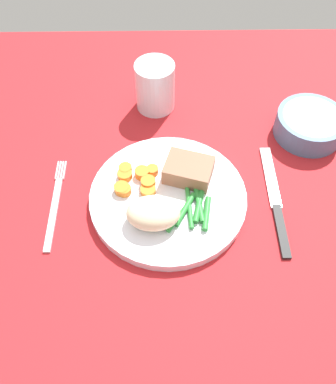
# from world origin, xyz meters

# --- Properties ---
(dining_table) EXTENTS (1.20, 0.90, 0.02)m
(dining_table) POSITION_xyz_m (0.00, 0.00, 0.01)
(dining_table) COLOR red
(dining_table) RESTS_ON ground
(dinner_plate) EXTENTS (0.24, 0.24, 0.02)m
(dinner_plate) POSITION_xyz_m (0.03, -0.00, 0.03)
(dinner_plate) COLOR white
(dinner_plate) RESTS_ON dining_table
(meat_portion) EXTENTS (0.08, 0.07, 0.03)m
(meat_portion) POSITION_xyz_m (0.06, 0.04, 0.05)
(meat_portion) COLOR #936047
(meat_portion) RESTS_ON dinner_plate
(mashed_potatoes) EXTENTS (0.08, 0.06, 0.04)m
(mashed_potatoes) POSITION_xyz_m (0.01, -0.04, 0.06)
(mashed_potatoes) COLOR beige
(mashed_potatoes) RESTS_ON dinner_plate
(carrot_slices) EXTENTS (0.07, 0.06, 0.01)m
(carrot_slices) POSITION_xyz_m (-0.02, 0.02, 0.04)
(carrot_slices) COLOR orange
(carrot_slices) RESTS_ON dinner_plate
(green_beans) EXTENTS (0.07, 0.09, 0.01)m
(green_beans) POSITION_xyz_m (0.07, -0.03, 0.04)
(green_beans) COLOR #2D8C38
(green_beans) RESTS_ON dinner_plate
(fork) EXTENTS (0.01, 0.17, 0.00)m
(fork) POSITION_xyz_m (-0.14, -0.00, 0.02)
(fork) COLOR silver
(fork) RESTS_ON dining_table
(knife) EXTENTS (0.02, 0.20, 0.01)m
(knife) POSITION_xyz_m (0.19, -0.00, 0.02)
(knife) COLOR black
(knife) RESTS_ON dining_table
(water_glass) EXTENTS (0.07, 0.07, 0.09)m
(water_glass) POSITION_xyz_m (0.01, 0.21, 0.06)
(water_glass) COLOR silver
(water_glass) RESTS_ON dining_table
(salad_bowl) EXTENTS (0.12, 0.12, 0.04)m
(salad_bowl) POSITION_xyz_m (0.27, 0.14, 0.04)
(salad_bowl) COLOR #4C7299
(salad_bowl) RESTS_ON dining_table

